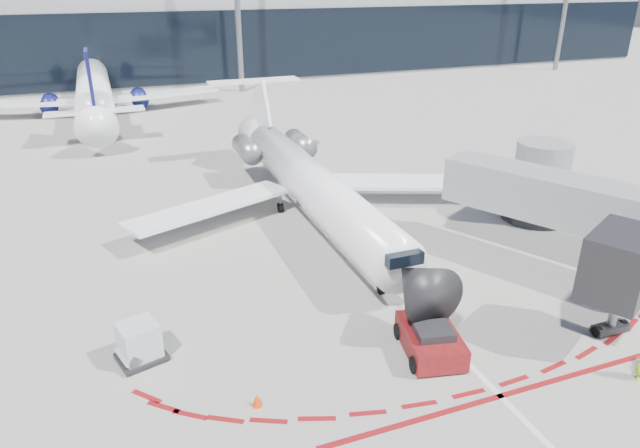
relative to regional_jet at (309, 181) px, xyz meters
name	(u,v)px	position (x,y,z in m)	size (l,w,h in m)	color
ground	(365,258)	(0.83, -6.42, -2.30)	(260.00, 260.00, 0.00)	gray
apron_centerline	(350,243)	(0.83, -4.42, -2.29)	(0.25, 40.00, 0.01)	silver
apron_stop_bar	(500,396)	(0.83, -17.92, -2.29)	(14.00, 0.25, 0.01)	maroon
terminal_building	(177,13)	(0.83, 58.56, 6.22)	(150.00, 24.15, 24.00)	#94979A
jet_bridge	(562,201)	(10.62, -9.43, 0.71)	(10.03, 15.20, 4.90)	#909398
regional_jet	(309,181)	(0.00, 0.00, 0.00)	(22.31, 27.51, 6.89)	white
pushback_tug	(430,340)	(-0.20, -14.75, -1.71)	(2.76, 5.26, 1.34)	#550C0F
uld_container	(140,343)	(-10.96, -11.21, -1.49)	(2.08, 1.90, 1.63)	black
safety_cone_left	(257,400)	(-7.42, -15.30, -2.05)	(0.36, 0.36, 0.50)	#FA3805
bg_airliner_1	(90,65)	(-11.75, 35.40, 2.71)	(30.97, 32.80, 10.02)	white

